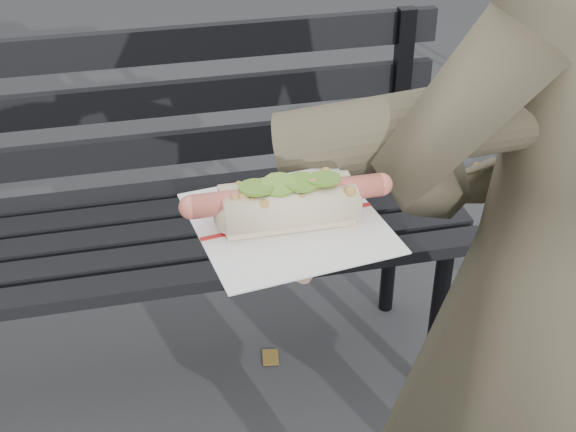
{
  "coord_description": "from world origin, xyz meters",
  "views": [
    {
      "loc": [
        -0.04,
        -0.74,
        1.49
      ],
      "look_at": [
        0.12,
        -0.06,
        1.03
      ],
      "focal_mm": 50.0,
      "sensor_mm": 36.0,
      "label": 1
    }
  ],
  "objects": [
    {
      "name": "held_hotdog",
      "position": [
        0.31,
        0.01,
        1.07
      ],
      "size": [
        0.63,
        0.31,
        0.2
      ],
      "color": "brown"
    },
    {
      "name": "person",
      "position": [
        0.52,
        0.04,
        0.78
      ],
      "size": [
        0.61,
        0.43,
        1.57
      ],
      "primitive_type": "imported",
      "rotation": [
        0.0,
        0.0,
        3.24
      ],
      "color": "brown",
      "rests_on": "ground"
    },
    {
      "name": "park_bench",
      "position": [
        -0.05,
        0.85,
        0.52
      ],
      "size": [
        1.5,
        0.44,
        0.88
      ],
      "color": "black",
      "rests_on": "ground"
    }
  ]
}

